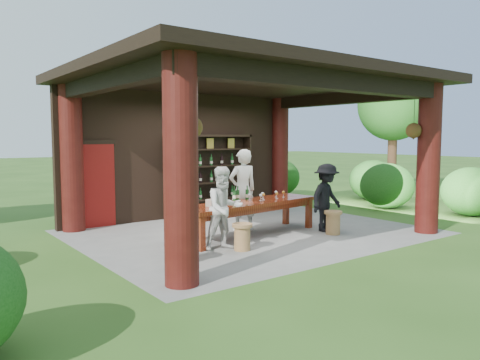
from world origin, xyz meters
TOP-DOWN VIEW (x-y plane):
  - ground at (0.00, 0.00)m, footprint 90.00×90.00m
  - pavilion at (-0.01, 0.43)m, footprint 7.50×6.00m
  - wine_shelf at (0.56, 2.45)m, footprint 2.51×0.38m
  - tasting_table at (-0.27, -0.30)m, footprint 3.60×1.34m
  - stool_near_left at (-1.20, -1.27)m, footprint 0.39×0.39m
  - stool_near_right at (1.29, -1.30)m, footprint 0.39×0.39m
  - stool_far_left at (-2.56, -1.39)m, footprint 0.39×0.39m
  - host at (-0.04, 0.25)m, footprint 0.74×0.55m
  - guest_woman at (-1.43, -1.01)m, footprint 0.83×0.67m
  - guest_man at (1.42, -0.97)m, footprint 1.08×0.74m
  - table_bottles at (-0.29, 0.03)m, footprint 0.42×0.13m
  - table_glasses at (0.17, -0.22)m, footprint 1.78×0.32m
  - napkin_basket at (-1.28, -0.41)m, footprint 0.28×0.21m
  - shrubs at (2.39, 0.47)m, footprint 14.61×9.35m
  - trees at (3.62, 1.52)m, footprint 21.28×11.04m

SIDE VIEW (x-z plane):
  - ground at x=0.00m, z-range 0.00..0.00m
  - stool_near_left at x=-1.20m, z-range 0.02..0.53m
  - stool_far_left at x=-2.56m, z-range 0.02..0.53m
  - stool_near_right at x=1.29m, z-range 0.02..0.53m
  - shrubs at x=2.39m, z-range -0.12..1.24m
  - tasting_table at x=-0.27m, z-range 0.26..1.01m
  - guest_man at x=1.42m, z-range 0.00..1.54m
  - guest_woman at x=-1.43m, z-range 0.00..1.58m
  - napkin_basket at x=-1.28m, z-range 0.75..0.89m
  - table_glasses at x=0.17m, z-range 0.75..0.90m
  - table_bottles at x=-0.29m, z-range 0.75..1.06m
  - host at x=-0.04m, z-range 0.00..1.86m
  - wine_shelf at x=0.56m, z-range 0.00..2.21m
  - pavilion at x=-0.01m, z-range 0.33..3.93m
  - trees at x=3.62m, z-range 0.97..5.77m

